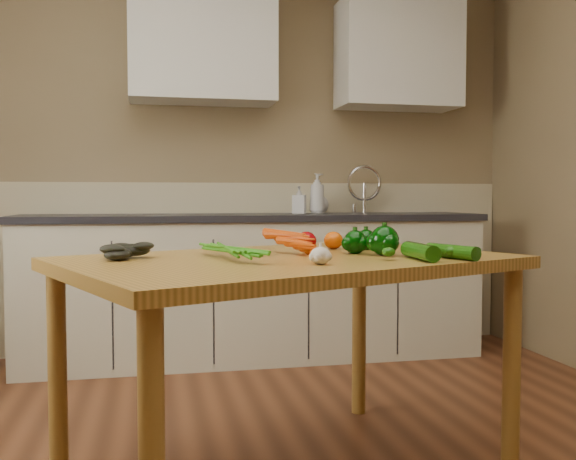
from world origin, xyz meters
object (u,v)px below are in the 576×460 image
(soap_bottle_c, at_px, (319,201))
(garlic_bulb, at_px, (321,256))
(zucchini_a, at_px, (452,252))
(tomato_b, at_px, (333,240))
(soap_bottle_a, at_px, (317,193))
(pepper_c, at_px, (384,241))
(carrot_bunch, at_px, (276,246))
(leafy_greens, at_px, (130,243))
(table, at_px, (289,282))
(pepper_b, at_px, (366,240))
(tomato_a, at_px, (306,241))
(soap_bottle_b, at_px, (299,200))
(zucchini_b, at_px, (420,251))
(pepper_a, at_px, (355,242))
(tomato_c, at_px, (360,241))

(soap_bottle_c, distance_m, garlic_bulb, 2.30)
(zucchini_a, bearing_deg, tomato_b, 121.21)
(soap_bottle_a, bearing_deg, pepper_c, 141.12)
(carrot_bunch, xyz_separation_m, leafy_greens, (-0.50, 0.01, 0.02))
(table, height_order, soap_bottle_c, soap_bottle_c)
(soap_bottle_c, xyz_separation_m, carrot_bunch, (-0.66, -1.92, -0.14))
(soap_bottle_a, distance_m, pepper_b, 1.66)
(table, xyz_separation_m, pepper_b, (0.36, 0.22, 0.13))
(garlic_bulb, height_order, pepper_c, pepper_c)
(tomato_a, bearing_deg, soap_bottle_b, 77.96)
(soap_bottle_a, bearing_deg, zucchini_b, 143.42)
(soap_bottle_b, xyz_separation_m, pepper_c, (-0.12, -1.86, -0.14))
(zucchini_a, bearing_deg, tomato_a, 132.82)
(table, bearing_deg, soap_bottle_a, 50.03)
(soap_bottle_b, bearing_deg, soap_bottle_c, 58.18)
(soap_bottle_c, height_order, pepper_b, soap_bottle_c)
(table, relative_size, leafy_greens, 8.19)
(table, relative_size, zucchini_b, 7.97)
(pepper_b, distance_m, zucchini_a, 0.43)
(soap_bottle_b, height_order, pepper_a, soap_bottle_b)
(tomato_c, bearing_deg, soap_bottle_a, 81.56)
(table, relative_size, soap_bottle_a, 6.77)
(soap_bottle_a, xyz_separation_m, soap_bottle_b, (-0.12, -0.01, -0.04))
(soap_bottle_b, relative_size, zucchini_b, 0.80)
(soap_bottle_b, bearing_deg, tomato_a, -78.66)
(soap_bottle_c, distance_m, carrot_bunch, 2.04)
(soap_bottle_b, relative_size, soap_bottle_c, 1.09)
(pepper_a, height_order, pepper_b, pepper_a)
(soap_bottle_b, height_order, pepper_c, soap_bottle_b)
(carrot_bunch, bearing_deg, pepper_a, -15.92)
(table, distance_m, pepper_b, 0.44)
(tomato_a, distance_m, tomato_c, 0.23)
(leafy_greens, bearing_deg, garlic_bulb, -28.36)
(tomato_b, distance_m, zucchini_b, 0.50)
(soap_bottle_a, xyz_separation_m, leafy_greens, (-1.13, -1.81, -0.18))
(pepper_a, bearing_deg, tomato_c, 66.66)
(pepper_c, bearing_deg, soap_bottle_b, 86.30)
(pepper_c, xyz_separation_m, zucchini_a, (0.18, -0.16, -0.03))
(pepper_a, relative_size, tomato_a, 1.07)
(table, xyz_separation_m, zucchini_b, (0.40, -0.19, 0.12))
(soap_bottle_a, height_order, pepper_b, soap_bottle_a)
(tomato_b, xyz_separation_m, zucchini_b, (0.16, -0.48, -0.01))
(pepper_b, distance_m, tomato_b, 0.13)
(garlic_bulb, relative_size, tomato_c, 0.94)
(pepper_a, bearing_deg, table, -165.88)
(tomato_a, bearing_deg, garlic_bulb, -98.86)
(soap_bottle_c, relative_size, leafy_greens, 0.76)
(pepper_b, xyz_separation_m, pepper_c, (-0.01, -0.24, 0.01))
(carrot_bunch, relative_size, pepper_b, 3.48)
(zucchini_a, xyz_separation_m, zucchini_b, (-0.12, -0.01, 0.00))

